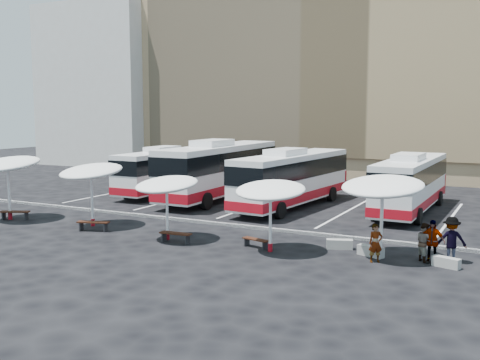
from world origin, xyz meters
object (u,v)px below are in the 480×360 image
at_px(sunshade_0, 8,164).
at_px(wood_bench_3, 256,241).
at_px(wood_bench_0, 15,213).
at_px(passenger_3, 451,240).
at_px(bus_3, 411,182).
at_px(passenger_0, 376,243).
at_px(wood_bench_2, 176,235).
at_px(wood_bench_1, 93,224).
at_px(passenger_2, 432,241).
at_px(sunshade_2, 167,185).
at_px(conc_bench_0, 339,244).
at_px(passenger_1, 425,242).
at_px(sunshade_3, 271,190).
at_px(sunshade_4, 383,187).
at_px(conc_bench_2, 446,262).
at_px(conc_bench_1, 371,251).
at_px(bus_1, 220,168).
at_px(bus_2, 293,177).
at_px(sunshade_1, 91,172).
at_px(bus_0, 170,169).

height_order(sunshade_0, wood_bench_3, sunshade_0).
distance_m(wood_bench_0, passenger_3, 23.34).
bearing_deg(bus_3, passenger_0, -85.02).
bearing_deg(wood_bench_2, wood_bench_1, 178.04).
xyz_separation_m(wood_bench_3, passenger_2, (7.50, 1.01, 0.58)).
height_order(sunshade_2, wood_bench_3, sunshade_2).
bearing_deg(conc_bench_0, passenger_1, -6.21).
distance_m(sunshade_3, sunshade_4, 4.76).
distance_m(wood_bench_1, conc_bench_0, 12.67).
bearing_deg(conc_bench_2, passenger_0, -168.40).
bearing_deg(conc_bench_1, bus_1, 141.26).
distance_m(passenger_0, passenger_3, 3.06).
xyz_separation_m(wood_bench_1, conc_bench_0, (12.47, 2.22, -0.17)).
height_order(bus_2, wood_bench_3, bus_2).
bearing_deg(bus_1, wood_bench_2, -70.43).
xyz_separation_m(bus_1, bus_3, (12.99, 0.74, -0.28)).
xyz_separation_m(wood_bench_0, passenger_0, (20.52, 0.49, 0.41)).
relative_size(conc_bench_2, passenger_1, 0.67).
bearing_deg(conc_bench_1, conc_bench_0, 159.01).
relative_size(passenger_1, passenger_3, 0.84).
relative_size(wood_bench_1, passenger_3, 0.89).
distance_m(bus_3, sunshade_1, 18.95).
xyz_separation_m(conc_bench_1, passenger_3, (3.16, 0.46, 0.74)).
bearing_deg(wood_bench_3, conc_bench_2, 4.30).
distance_m(bus_0, bus_1, 4.78).
xyz_separation_m(bus_2, wood_bench_0, (-12.43, -11.34, -1.57)).
relative_size(sunshade_1, sunshade_4, 0.92).
bearing_deg(wood_bench_1, sunshade_2, 2.33).
xyz_separation_m(sunshade_0, sunshade_2, (10.93, -0.04, -0.49)).
bearing_deg(wood_bench_1, sunshade_4, 6.35).
bearing_deg(wood_bench_1, conc_bench_0, 10.11).
bearing_deg(sunshade_1, passenger_2, 2.29).
bearing_deg(conc_bench_0, passenger_3, -1.68).
relative_size(sunshade_3, wood_bench_1, 1.98).
height_order(sunshade_0, sunshade_3, sunshade_0).
bearing_deg(sunshade_1, passenger_0, -0.92).
bearing_deg(conc_bench_0, bus_3, 84.61).
distance_m(sunshade_1, passenger_3, 18.28).
bearing_deg(conc_bench_0, sunshade_1, -174.74).
relative_size(bus_0, passenger_2, 6.29).
height_order(wood_bench_1, passenger_1, passenger_1).
height_order(bus_0, passenger_0, bus_0).
bearing_deg(conc_bench_0, bus_1, 139.39).
height_order(sunshade_0, passenger_3, sunshade_0).
distance_m(wood_bench_0, passenger_0, 20.53).
relative_size(sunshade_0, passenger_2, 2.10).
height_order(passenger_1, passenger_3, passenger_3).
height_order(sunshade_2, passenger_2, sunshade_2).
xyz_separation_m(sunshade_2, passenger_1, (11.72, 1.63, -1.87)).
bearing_deg(passenger_0, sunshade_0, 147.88).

